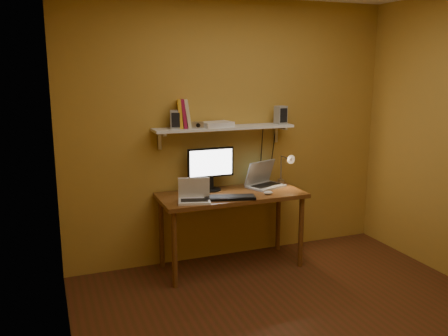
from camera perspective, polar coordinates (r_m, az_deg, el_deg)
name	(u,v)px	position (r m, az deg, el deg)	size (l,w,h in m)	color
room	(318,160)	(3.38, 11.19, 0.94)	(3.44, 3.24, 2.64)	#4F2414
desk	(231,202)	(4.58, 0.90, -4.10)	(1.40, 0.60, 0.75)	brown
wall_shelf	(224,128)	(4.62, 0.02, 4.83)	(1.40, 0.25, 0.21)	white
monitor	(211,167)	(4.62, -1.60, 0.16)	(0.47, 0.20, 0.42)	black
laptop	(263,180)	(4.83, 4.72, -1.41)	(0.43, 0.37, 0.26)	#93969B
netbook	(194,195)	(4.29, -3.61, -3.26)	(0.33, 0.27, 0.21)	white
keyboard	(230,198)	(4.37, 0.70, -3.57)	(0.47, 0.16, 0.02)	black
mouse	(268,193)	(4.54, 5.34, -2.98)	(0.09, 0.06, 0.03)	white
desk_lamp	(287,165)	(4.90, 7.53, 0.39)	(0.09, 0.23, 0.38)	silver
speaker_left	(175,119)	(4.46, -5.86, 5.83)	(0.10, 0.10, 0.17)	#93969B
speaker_right	(281,115)	(4.85, 6.83, 6.36)	(0.10, 0.10, 0.18)	#93969B
books	(184,114)	(4.50, -4.85, 6.51)	(0.18, 0.19, 0.27)	gold
shelf_camera	(198,125)	(4.46, -3.18, 5.18)	(0.11, 0.06, 0.06)	silver
router	(216,124)	(4.58, -0.92, 5.29)	(0.30, 0.20, 0.05)	white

